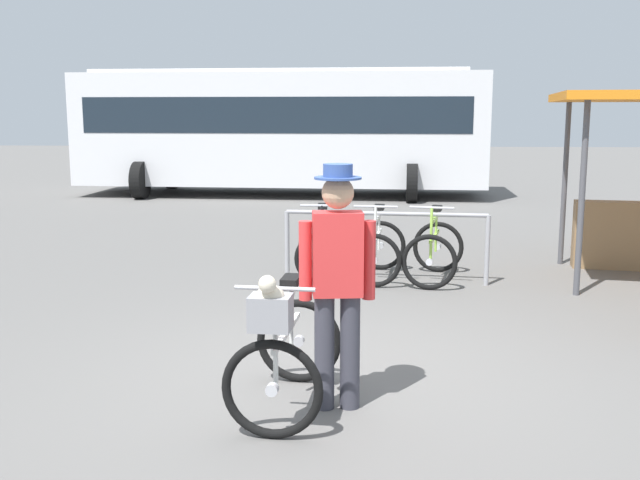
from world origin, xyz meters
TOP-DOWN VIEW (x-y plane):
  - ground_plane at (0.00, 0.00)m, footprint 80.00×80.00m
  - bike_rack_rail at (0.47, 3.37)m, footprint 2.50×0.29m
  - racked_bike_black at (-0.31, 3.62)m, footprint 0.70×1.14m
  - racked_bike_white at (0.39, 3.56)m, footprint 0.77×1.16m
  - racked_bike_lime at (1.08, 3.49)m, footprint 0.87×1.23m
  - featured_bicycle at (-0.34, -0.74)m, footprint 0.75×1.23m
  - person_with_featured_bike at (0.03, -0.59)m, footprint 0.53×0.32m
  - bus_distant at (-1.86, 12.97)m, footprint 10.12×3.74m

SIDE VIEW (x-z plane):
  - ground_plane at x=0.00m, z-range 0.00..0.00m
  - racked_bike_black at x=-0.31m, z-range -0.12..0.86m
  - racked_bike_white at x=0.39m, z-range -0.12..0.86m
  - racked_bike_lime at x=1.08m, z-range -0.12..0.86m
  - featured_bicycle at x=-0.34m, z-range -0.06..1.03m
  - bike_rack_rail at x=0.47m, z-range 0.20..1.08m
  - person_with_featured_bike at x=0.03m, z-range 0.09..1.81m
  - bus_distant at x=-1.86m, z-range 0.20..3.28m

